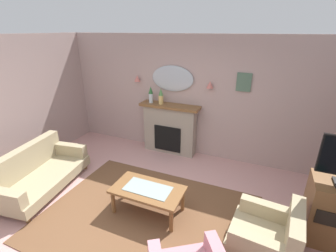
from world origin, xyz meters
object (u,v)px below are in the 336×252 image
at_px(wall_sconce_right, 210,85).
at_px(mantel_vase_right, 151,94).
at_px(fireplace, 170,129).
at_px(wall_sconce_left, 137,78).
at_px(mantel_vase_left, 161,97).
at_px(coffee_table, 148,192).
at_px(wall_mirror, 172,79).
at_px(armchair_beside_couch, 270,233).
at_px(framed_picture, 244,82).
at_px(floral_couch, 37,172).

bearing_deg(wall_sconce_right, mantel_vase_right, -174.73).
xyz_separation_m(fireplace, wall_sconce_left, (-0.85, 0.09, 1.09)).
height_order(mantel_vase_left, coffee_table, mantel_vase_left).
relative_size(wall_mirror, armchair_beside_couch, 1.08).
xyz_separation_m(mantel_vase_left, framed_picture, (1.70, 0.18, 0.42)).
xyz_separation_m(fireplace, mantel_vase_left, (-0.20, -0.03, 0.76)).
relative_size(mantel_vase_left, wall_sconce_right, 2.53).
distance_m(mantel_vase_right, wall_sconce_right, 1.34).
bearing_deg(armchair_beside_couch, fireplace, 137.65).
bearing_deg(armchair_beside_couch, wall_sconce_left, 145.35).
bearing_deg(framed_picture, wall_mirror, -179.62).
distance_m(fireplace, armchair_beside_couch, 3.06).
bearing_deg(armchair_beside_couch, wall_mirror, 135.74).
xyz_separation_m(mantel_vase_right, wall_mirror, (0.45, 0.17, 0.36)).
bearing_deg(wall_sconce_left, floral_couch, -109.12).
height_order(wall_sconce_left, framed_picture, framed_picture).
distance_m(mantel_vase_right, wall_mirror, 0.60).
xyz_separation_m(wall_sconce_left, armchair_beside_couch, (3.10, -2.14, -1.35)).
bearing_deg(mantel_vase_right, floral_couch, -118.67).
bearing_deg(mantel_vase_left, coffee_table, -71.10).
relative_size(mantel_vase_right, framed_picture, 1.03).
height_order(mantel_vase_left, wall_mirror, wall_mirror).
distance_m(fireplace, mantel_vase_right, 0.90).
distance_m(wall_sconce_right, framed_picture, 0.66).
bearing_deg(fireplace, wall_sconce_left, 173.84).
bearing_deg(mantel_vase_right, mantel_vase_left, -0.00).
bearing_deg(armchair_beside_couch, floral_couch, -177.31).
xyz_separation_m(wall_mirror, coffee_table, (0.48, -2.15, -1.33)).
bearing_deg(floral_couch, coffee_table, 5.98).
xyz_separation_m(mantel_vase_left, floral_couch, (-1.46, -2.21, -1.01)).
bearing_deg(mantel_vase_left, wall_mirror, 40.36).
height_order(fireplace, mantel_vase_right, mantel_vase_right).
bearing_deg(coffee_table, wall_sconce_left, 122.29).
bearing_deg(floral_couch, wall_sconce_left, 70.88).
bearing_deg(wall_sconce_right, wall_mirror, 176.63).
relative_size(mantel_vase_left, coffee_table, 0.32).
relative_size(wall_sconce_left, floral_couch, 0.08).
xyz_separation_m(mantel_vase_right, wall_sconce_right, (1.30, 0.12, 0.31)).
bearing_deg(coffee_table, wall_mirror, 102.53).
bearing_deg(mantel_vase_right, wall_mirror, 20.70).
bearing_deg(framed_picture, coffee_table, -115.29).
distance_m(mantel_vase_left, framed_picture, 1.76).
bearing_deg(mantel_vase_left, wall_sconce_left, 169.54).
height_order(mantel_vase_right, floral_couch, mantel_vase_right).
distance_m(wall_sconce_right, coffee_table, 2.49).
relative_size(fireplace, mantel_vase_left, 3.84).
bearing_deg(coffee_table, mantel_vase_left, 108.90).
height_order(mantel_vase_right, armchair_beside_couch, mantel_vase_right).
bearing_deg(wall_mirror, fireplace, -90.00).
relative_size(wall_mirror, coffee_table, 0.87).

